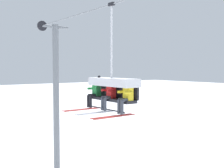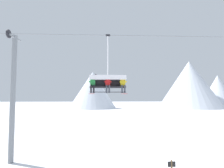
{
  "view_description": "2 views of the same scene",
  "coord_description": "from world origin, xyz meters",
  "px_view_note": "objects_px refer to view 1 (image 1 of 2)",
  "views": [
    {
      "loc": [
        7.49,
        -6.99,
        6.32
      ],
      "look_at": [
        -0.91,
        -0.85,
        5.73
      ],
      "focal_mm": 45.0,
      "sensor_mm": 36.0,
      "label": 1
    },
    {
      "loc": [
        -1.24,
        -12.46,
        4.66
      ],
      "look_at": [
        -0.73,
        -0.94,
        5.35
      ],
      "focal_mm": 28.0,
      "sensor_mm": 36.0,
      "label": 2
    }
  ],
  "objects_px": {
    "chairlift_chair": "(113,85)",
    "skier_yellow": "(125,96)",
    "lift_tower_near": "(56,97)",
    "skier_red": "(108,94)",
    "skier_green": "(94,92)"
  },
  "relations": [
    {
      "from": "chairlift_chair",
      "to": "skier_yellow",
      "type": "relative_size",
      "value": 2.32
    },
    {
      "from": "lift_tower_near",
      "to": "skier_yellow",
      "type": "relative_size",
      "value": 5.27
    },
    {
      "from": "lift_tower_near",
      "to": "skier_red",
      "type": "xyz_separation_m",
      "value": [
        6.6,
        -0.93,
        0.71
      ]
    },
    {
      "from": "skier_yellow",
      "to": "skier_red",
      "type": "bearing_deg",
      "value": 180.0
    },
    {
      "from": "lift_tower_near",
      "to": "skier_green",
      "type": "height_order",
      "value": "lift_tower_near"
    },
    {
      "from": "lift_tower_near",
      "to": "skier_yellow",
      "type": "bearing_deg",
      "value": -6.98
    },
    {
      "from": "chairlift_chair",
      "to": "lift_tower_near",
      "type": "bearing_deg",
      "value": 173.86
    },
    {
      "from": "skier_red",
      "to": "skier_yellow",
      "type": "bearing_deg",
      "value": 0.0
    },
    {
      "from": "chairlift_chair",
      "to": "skier_yellow",
      "type": "height_order",
      "value": "chairlift_chair"
    },
    {
      "from": "skier_green",
      "to": "skier_yellow",
      "type": "height_order",
      "value": "skier_green"
    },
    {
      "from": "skier_red",
      "to": "skier_green",
      "type": "bearing_deg",
      "value": 179.61
    },
    {
      "from": "skier_red",
      "to": "lift_tower_near",
      "type": "bearing_deg",
      "value": 171.97
    },
    {
      "from": "skier_green",
      "to": "skier_red",
      "type": "height_order",
      "value": "skier_green"
    },
    {
      "from": "skier_green",
      "to": "skier_red",
      "type": "relative_size",
      "value": 1.0
    },
    {
      "from": "chairlift_chair",
      "to": "skier_green",
      "type": "relative_size",
      "value": 2.32
    }
  ]
}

